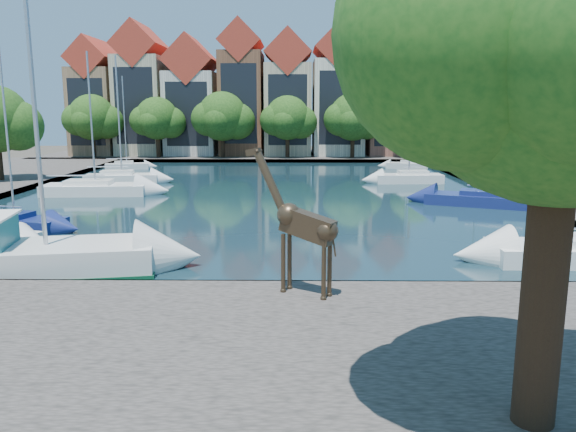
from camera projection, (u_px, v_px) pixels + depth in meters
ground at (212, 293)px, 19.83m from camera, size 160.00×160.00×0.00m
water_basin at (257, 193)px, 43.39m from camera, size 38.00×50.00×0.08m
near_quay at (168, 381)px, 12.91m from camera, size 50.00×14.00×0.50m
far_quay at (273, 156)px, 74.78m from camera, size 60.00×16.00×0.50m
plane_tree at (574, 33)px, 9.45m from camera, size 8.32×6.40×10.62m
townhouse_west_end at (98, 101)px, 73.70m from camera, size 5.44×9.18×14.93m
townhouse_west_mid at (143, 95)px, 73.47m from camera, size 5.94×9.18×16.79m
townhouse_west_inner at (193, 101)px, 73.56m from camera, size 6.43×9.18×15.15m
townhouse_center at (242, 94)px, 73.28m from camera, size 5.44×9.18×16.93m
townhouse_east_inner at (288, 98)px, 73.33m from camera, size 5.94×9.18×15.79m
townhouse_east_mid at (338, 96)px, 73.18m from camera, size 6.43×9.18×16.65m
townhouse_east_end at (387, 103)px, 73.29m from camera, size 5.44×9.18×14.43m
far_tree_far_west at (93, 119)px, 68.70m from camera, size 7.28×5.60×7.68m
far_tree_west at (158, 120)px, 68.63m from camera, size 6.76×5.20×7.36m
far_tree_mid_west at (223, 118)px, 68.49m from camera, size 7.80×6.00×8.00m
far_tree_mid_east at (288, 119)px, 68.43m from camera, size 7.02×5.40×7.52m
far_tree_east at (354, 119)px, 68.31m from camera, size 7.54×5.80×7.84m
far_tree_far_east at (420, 120)px, 68.24m from camera, size 6.76×5.20×7.36m
giraffe_statue at (301, 224)px, 17.92m from camera, size 2.99×1.92×4.68m
motorsailer at (2, 252)px, 21.65m from camera, size 11.16×4.99×11.83m
sailboat_left_b at (15, 220)px, 29.85m from camera, size 5.71×3.21×11.23m
sailboat_left_c at (96, 187)px, 41.91m from camera, size 7.72×3.11×10.39m
sailboat_left_d at (122, 176)px, 48.33m from camera, size 6.32×2.90×10.70m
sailboat_left_e at (127, 164)px, 59.70m from camera, size 4.68×2.68×9.69m
sailboat_right_b at (476, 197)px, 37.35m from camera, size 6.84×4.53×12.42m
sailboat_right_c at (409, 176)px, 48.62m from camera, size 5.80×2.27×9.55m
sailboat_right_d at (407, 164)px, 60.26m from camera, size 4.66×2.72×7.61m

